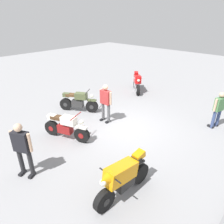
{
  "coord_description": "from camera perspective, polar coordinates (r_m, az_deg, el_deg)",
  "views": [
    {
      "loc": [
        5.8,
        4.71,
        4.35
      ],
      "look_at": [
        0.4,
        -0.32,
        0.75
      ],
      "focal_mm": 32.43,
      "sensor_mm": 36.0,
      "label": 1
    }
  ],
  "objects": [
    {
      "name": "motorcycle_red_sportbike",
      "position": [
        12.58,
        7.07,
        8.44
      ],
      "size": [
        1.56,
        1.47,
        1.14
      ],
      "rotation": [
        0.0,
        0.0,
        0.75
      ],
      "color": "black",
      "rests_on": "ground"
    },
    {
      "name": "motorcycle_olive_vintage",
      "position": [
        9.99,
        -9.48,
        2.88
      ],
      "size": [
        1.14,
        1.76,
        1.07
      ],
      "rotation": [
        0.0,
        0.0,
        2.11
      ],
      "color": "black",
      "rests_on": "ground"
    },
    {
      "name": "person_in_green_shirt",
      "position": [
        9.31,
        27.81,
        0.98
      ],
      "size": [
        0.62,
        0.41,
        1.58
      ],
      "rotation": [
        0.0,
        0.0,
        4.42
      ],
      "color": "#384772",
      "rests_on": "ground"
    },
    {
      "name": "ground_plane",
      "position": [
        8.65,
        3.37,
        -4.26
      ],
      "size": [
        40.0,
        40.0,
        0.0
      ],
      "primitive_type": "plane",
      "color": "gray"
    },
    {
      "name": "person_in_black_shirt",
      "position": [
        6.28,
        -23.98,
        -8.92
      ],
      "size": [
        0.47,
        0.63,
        1.72
      ],
      "rotation": [
        0.0,
        0.0,
        0.46
      ],
      "color": "#262628",
      "rests_on": "ground"
    },
    {
      "name": "motorcycle_cream_vintage",
      "position": [
        7.88,
        -12.86,
        -4.11
      ],
      "size": [
        0.91,
        1.89,
        1.07
      ],
      "rotation": [
        0.0,
        0.0,
        1.92
      ],
      "color": "black",
      "rests_on": "ground"
    },
    {
      "name": "motorcycle_orange_sportbike",
      "position": [
        5.43,
        3.13,
        -17.87
      ],
      "size": [
        1.96,
        0.7,
        1.14
      ],
      "rotation": [
        0.0,
        0.0,
        6.25
      ],
      "color": "black",
      "rests_on": "ground"
    },
    {
      "name": "person_in_red_shirt",
      "position": [
        8.7,
        -1.81,
        3.15
      ],
      "size": [
        0.31,
        0.66,
        1.7
      ],
      "rotation": [
        0.0,
        0.0,
        0.03
      ],
      "color": "#59595B",
      "rests_on": "ground"
    }
  ]
}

